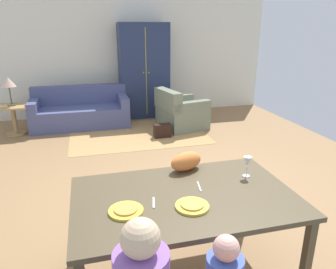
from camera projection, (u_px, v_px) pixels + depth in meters
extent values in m
cube|color=olive|center=(159.00, 168.00, 4.78)|extent=(6.78, 6.56, 0.02)
cube|color=silver|center=(127.00, 56.00, 7.39)|extent=(6.78, 0.10, 2.70)
cube|color=brown|center=(185.00, 197.00, 2.48)|extent=(1.73, 1.08, 0.04)
cube|color=brown|center=(306.00, 260.00, 2.35)|extent=(0.06, 0.06, 0.72)
cube|color=brown|center=(83.00, 220.00, 2.85)|extent=(0.06, 0.06, 0.72)
cube|color=brown|center=(245.00, 197.00, 3.23)|extent=(0.06, 0.06, 0.72)
cylinder|color=yellow|center=(126.00, 211.00, 2.25)|extent=(0.25, 0.25, 0.02)
cylinder|color=gold|center=(126.00, 209.00, 2.24)|extent=(0.17, 0.17, 0.01)
cylinder|color=yellow|center=(192.00, 206.00, 2.31)|extent=(0.25, 0.25, 0.02)
cylinder|color=gold|center=(192.00, 204.00, 2.30)|extent=(0.17, 0.17, 0.01)
cylinder|color=silver|center=(246.00, 176.00, 2.79)|extent=(0.06, 0.06, 0.01)
cylinder|color=silver|center=(247.00, 171.00, 2.77)|extent=(0.01, 0.01, 0.09)
cone|color=silver|center=(247.00, 162.00, 2.74)|extent=(0.07, 0.07, 0.09)
cube|color=silver|center=(154.00, 202.00, 2.36)|extent=(0.05, 0.15, 0.01)
cube|color=silver|center=(199.00, 187.00, 2.60)|extent=(0.04, 0.17, 0.01)
sphere|color=beige|center=(140.00, 238.00, 1.58)|extent=(0.21, 0.21, 0.21)
sphere|color=beige|center=(226.00, 248.00, 1.75)|extent=(0.15, 0.15, 0.15)
ellipsoid|color=orange|center=(186.00, 161.00, 2.88)|extent=(0.36, 0.26, 0.17)
cube|color=tan|center=(138.00, 134.00, 6.24)|extent=(2.60, 1.80, 0.01)
cube|color=#49517F|center=(81.00, 117.00, 6.65)|extent=(1.97, 0.84, 0.42)
cube|color=#49517F|center=(79.00, 94.00, 6.83)|extent=(1.97, 0.20, 0.40)
cube|color=#49517F|center=(34.00, 105.00, 6.34)|extent=(0.18, 0.84, 0.20)
cube|color=#49517F|center=(123.00, 100.00, 6.77)|extent=(0.18, 0.84, 0.20)
cube|color=slate|center=(182.00, 118.00, 6.59)|extent=(1.01, 1.02, 0.42)
cube|color=slate|center=(168.00, 100.00, 6.31)|extent=(0.38, 0.87, 0.40)
cube|color=slate|center=(191.00, 107.00, 6.21)|extent=(0.86, 0.36, 0.20)
cube|color=slate|center=(175.00, 100.00, 6.77)|extent=(0.86, 0.36, 0.20)
cube|color=navy|center=(144.00, 71.00, 7.21)|extent=(1.10, 0.56, 2.10)
cube|color=#AB9639|center=(146.00, 73.00, 6.95)|extent=(0.02, 0.01, 1.89)
sphere|color=#AB9639|center=(144.00, 73.00, 6.93)|extent=(0.04, 0.04, 0.04)
sphere|color=#AB9639|center=(149.00, 73.00, 6.96)|extent=(0.04, 0.04, 0.04)
cube|color=#A8854F|center=(12.00, 106.00, 6.06)|extent=(0.56, 0.56, 0.03)
cylinder|color=#A8854F|center=(15.00, 121.00, 6.15)|extent=(0.08, 0.08, 0.55)
cylinder|color=#A8854F|center=(17.00, 133.00, 6.24)|extent=(0.36, 0.36, 0.03)
cylinder|color=#46462D|center=(12.00, 105.00, 6.05)|extent=(0.16, 0.16, 0.02)
cylinder|color=#46462D|center=(10.00, 96.00, 5.99)|extent=(0.02, 0.02, 0.34)
cone|color=#D1AB93|center=(8.00, 82.00, 5.91)|extent=(0.26, 0.26, 0.18)
cube|color=black|center=(162.00, 131.00, 6.03)|extent=(0.32, 0.16, 0.26)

